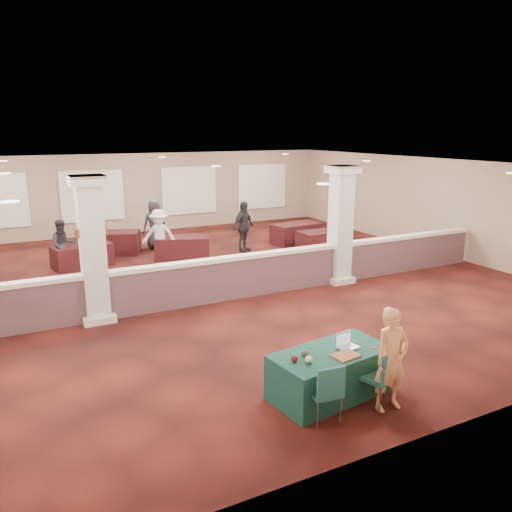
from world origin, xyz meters
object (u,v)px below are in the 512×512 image
far_table_back_left (82,256)px  woman (391,359)px  far_table_front_center (182,247)px  far_table_back_right (296,233)px  far_table_back_center (111,243)px  far_table_front_right (324,241)px  conf_chair_side (326,388)px  conf_chair_main (381,373)px  attendee_b (159,235)px  attendee_c (243,227)px  near_table (331,373)px  attendee_d (155,224)px  attendee_a (63,245)px

far_table_back_left → woman: bearing=-74.3°
far_table_front_center → far_table_back_right: far_table_back_right is taller
woman → far_table_back_center: size_ratio=0.86×
far_table_front_right → far_table_back_left: (-7.81, 1.61, -0.01)m
conf_chair_side → far_table_back_center: bearing=99.4°
conf_chair_main → attendee_b: bearing=72.4°
attendee_c → far_table_front_center: bearing=150.0°
far_table_back_center → attendee_c: size_ratio=1.07×
woman → far_table_back_center: 12.01m
far_table_front_right → woman: bearing=-118.6°
near_table → attendee_c: attendee_c is taller
far_table_back_left → attendee_c: attendee_c is taller
conf_chair_main → far_table_back_right: conf_chair_main is taller
far_table_back_left → far_table_back_right: size_ratio=0.93×
near_table → far_table_back_center: far_table_back_center is taller
woman → far_table_back_center: bearing=100.1°
attendee_b → attendee_d: (0.35, 1.75, 0.03)m
far_table_front_center → attendee_b: bearing=180.0°
conf_chair_side → attendee_a: size_ratio=0.59×
far_table_front_center → far_table_back_center: size_ratio=0.94×
far_table_back_center → far_table_back_right: bearing=-12.7°
near_table → attendee_d: 11.23m
near_table → far_table_front_right: 9.81m
conf_chair_main → far_table_front_center: (0.22, 10.08, -0.18)m
far_table_back_right → attendee_d: 5.18m
far_table_front_center → attendee_b: (-0.75, 0.00, 0.48)m
near_table → woman: 1.01m
conf_chair_main → attendee_b: attendee_b is taller
attendee_c → attendee_d: size_ratio=1.01×
far_table_back_right → attendee_b: bearing=-177.8°
far_table_front_center → near_table: bearing=-94.3°
near_table → far_table_front_center: (0.71, 9.47, -0.02)m
far_table_front_right → far_table_back_right: far_table_back_right is taller
attendee_d → attendee_c: bearing=145.3°
far_table_back_right → conf_chair_main: bearing=-114.7°
attendee_a → conf_chair_main: bearing=-80.9°
woman → far_table_back_left: (-2.95, 10.51, -0.45)m
far_table_front_right → attendee_d: size_ratio=1.02×
far_table_back_center → far_table_back_left: bearing=-130.0°
conf_chair_main → woman: bearing=-81.8°
conf_chair_main → far_table_back_right: 11.32m
conf_chair_side → attendee_d: size_ratio=0.52×
far_table_back_left → far_table_back_right: 7.62m
far_table_front_right → conf_chair_side: bearing=-124.0°
conf_chair_main → far_table_back_center: 11.87m
far_table_back_left → attendee_b: 2.43m
attendee_a → conf_chair_side: bearing=-86.1°
conf_chair_main → conf_chair_side: bearing=159.7°
near_table → far_table_front_right: bearing=49.0°
far_table_back_center → woman: bearing=-81.3°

